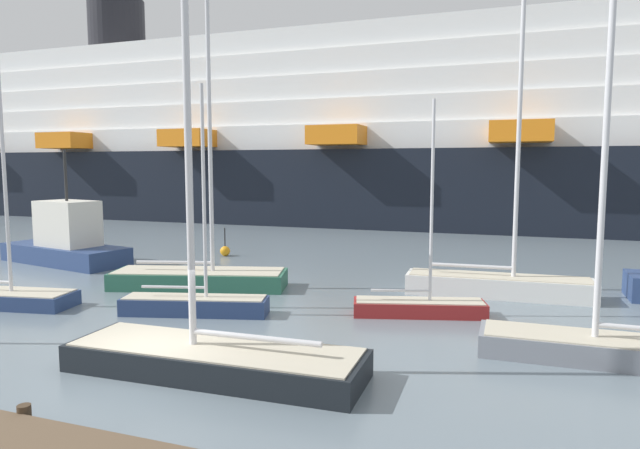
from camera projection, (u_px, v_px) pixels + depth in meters
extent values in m
plane|color=slate|center=(145.00, 374.00, 13.07)|extent=(600.00, 600.00, 0.00)
cylinder|color=#423323|center=(25.00, 423.00, 9.85)|extent=(0.24, 0.24, 0.68)
cube|color=navy|center=(1.00, 299.00, 19.47)|extent=(5.44, 2.40, 0.51)
cube|color=beige|center=(1.00, 291.00, 19.44)|extent=(5.21, 2.24, 0.04)
cylinder|color=silver|center=(3.00, 159.00, 18.87)|extent=(0.13, 0.13, 9.37)
cube|color=navy|center=(195.00, 306.00, 18.35)|extent=(5.00, 2.33, 0.56)
cube|color=beige|center=(195.00, 297.00, 18.32)|extent=(4.79, 2.19, 0.04)
cylinder|color=silver|center=(204.00, 193.00, 17.92)|extent=(0.12, 0.12, 7.02)
cylinder|color=silver|center=(174.00, 287.00, 18.34)|extent=(2.14, 0.67, 0.09)
cube|color=maroon|center=(419.00, 308.00, 18.21)|extent=(4.47, 2.23, 0.48)
cube|color=beige|center=(419.00, 301.00, 18.19)|extent=(4.28, 2.09, 0.04)
cylinder|color=silver|center=(432.00, 202.00, 17.81)|extent=(0.10, 0.10, 6.60)
cylinder|color=silver|center=(400.00, 291.00, 18.19)|extent=(1.90, 0.60, 0.08)
cube|color=#2D6B51|center=(199.00, 279.00, 22.35)|extent=(7.31, 3.88, 0.69)
cube|color=beige|center=(199.00, 271.00, 22.31)|extent=(7.00, 3.65, 0.04)
cylinder|color=silver|center=(209.00, 119.00, 21.63)|extent=(0.17, 0.17, 12.19)
cylinder|color=silver|center=(174.00, 262.00, 22.35)|extent=(3.08, 0.97, 0.13)
cube|color=black|center=(215.00, 361.00, 13.08)|extent=(7.29, 2.31, 0.64)
cube|color=beige|center=(215.00, 347.00, 13.04)|extent=(7.00, 2.13, 0.04)
cylinder|color=silver|center=(186.00, 59.00, 12.51)|extent=(0.17, 0.17, 13.46)
cylinder|color=silver|center=(255.00, 338.00, 12.68)|extent=(3.26, 0.22, 0.14)
cube|color=white|center=(498.00, 286.00, 20.88)|extent=(6.92, 1.83, 0.76)
cube|color=beige|center=(498.00, 276.00, 20.83)|extent=(6.64, 1.69, 0.04)
cylinder|color=silver|center=(519.00, 123.00, 20.07)|extent=(0.16, 0.16, 11.49)
cylinder|color=silver|center=(471.00, 266.00, 21.09)|extent=(3.09, 0.28, 0.13)
cube|color=gray|center=(618.00, 352.00, 13.80)|extent=(6.70, 1.65, 0.59)
cube|color=beige|center=(618.00, 339.00, 13.76)|extent=(6.43, 1.52, 0.04)
cylinder|color=silver|center=(604.00, 162.00, 13.47)|extent=(0.16, 0.16, 8.90)
cube|color=navy|center=(65.00, 254.00, 28.06)|extent=(7.69, 3.95, 0.92)
cube|color=silver|center=(68.00, 223.00, 27.70)|extent=(3.31, 2.48, 2.28)
cylinder|color=#262626|center=(66.00, 175.00, 27.45)|extent=(0.15, 0.15, 2.57)
sphere|color=orange|center=(225.00, 251.00, 30.27)|extent=(0.55, 0.55, 0.55)
cylinder|color=black|center=(225.00, 237.00, 30.19)|extent=(0.06, 0.06, 1.02)
cube|color=black|center=(298.00, 185.00, 52.64)|extent=(114.08, 16.48, 6.27)
cube|color=white|center=(298.00, 141.00, 52.20)|extent=(104.95, 14.52, 2.05)
cube|color=white|center=(297.00, 119.00, 51.98)|extent=(98.65, 13.65, 2.05)
cube|color=white|center=(297.00, 97.00, 51.76)|extent=(92.35, 12.78, 2.05)
cube|color=white|center=(297.00, 75.00, 51.54)|extent=(86.06, 11.91, 2.05)
cube|color=white|center=(297.00, 53.00, 51.33)|extent=(79.76, 11.04, 2.05)
cube|color=orange|center=(66.00, 141.00, 51.14)|extent=(4.12, 3.21, 1.44)
cube|color=orange|center=(188.00, 138.00, 46.67)|extent=(4.12, 3.21, 1.44)
cube|color=orange|center=(337.00, 135.00, 42.19)|extent=(4.12, 3.21, 1.44)
cube|color=orange|center=(521.00, 132.00, 37.72)|extent=(4.12, 3.21, 1.44)
cylinder|color=black|center=(117.00, 29.00, 57.82)|extent=(5.75, 5.75, 5.70)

